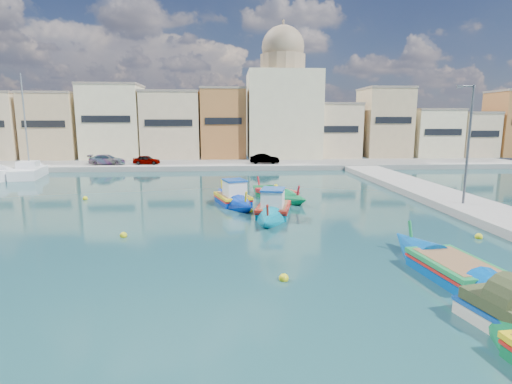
# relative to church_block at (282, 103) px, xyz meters

# --- Properties ---
(ground) EXTENTS (160.00, 160.00, 0.00)m
(ground) POSITION_rel_church_block_xyz_m (-10.00, -40.00, -8.41)
(ground) COLOR #123338
(ground) RESTS_ON ground
(north_quay) EXTENTS (80.00, 8.00, 0.60)m
(north_quay) POSITION_rel_church_block_xyz_m (-10.00, -8.00, -8.11)
(north_quay) COLOR gray
(north_quay) RESTS_ON ground
(north_townhouses) EXTENTS (83.20, 7.87, 10.19)m
(north_townhouses) POSITION_rel_church_block_xyz_m (-3.32, -0.64, -3.41)
(north_townhouses) COLOR beige
(north_townhouses) RESTS_ON ground
(church_block) EXTENTS (10.00, 10.00, 19.10)m
(church_block) POSITION_rel_church_block_xyz_m (0.00, 0.00, 0.00)
(church_block) COLOR beige
(church_block) RESTS_ON ground
(quay_street_lamp) EXTENTS (1.18, 0.16, 8.00)m
(quay_street_lamp) POSITION_rel_church_block_xyz_m (7.44, -34.00, -4.07)
(quay_street_lamp) COLOR #595B60
(quay_street_lamp) RESTS_ON ground
(parked_cars) EXTENTS (23.04, 1.86, 1.21)m
(parked_cars) POSITION_rel_church_block_xyz_m (-15.68, -9.50, -7.22)
(parked_cars) COLOR #4C1919
(parked_cars) RESTS_ON north_quay
(luzzu_turquoise_cabin) EXTENTS (3.62, 8.58, 2.69)m
(luzzu_turquoise_cabin) POSITION_rel_church_block_xyz_m (-4.93, -34.43, -8.08)
(luzzu_turquoise_cabin) COLOR #00819F
(luzzu_turquoise_cabin) RESTS_ON ground
(luzzu_blue_cabin) EXTENTS (4.07, 7.97, 2.75)m
(luzzu_blue_cabin) POSITION_rel_church_block_xyz_m (-7.43, -30.87, -8.07)
(luzzu_blue_cabin) COLOR #002BA8
(luzzu_blue_cabin) RESTS_ON ground
(luzzu_green) EXTENTS (5.10, 7.56, 2.36)m
(luzzu_green) POSITION_rel_church_block_xyz_m (-4.12, -29.10, -8.15)
(luzzu_green) COLOR #0A723A
(luzzu_green) RESTS_ON ground
(luzzu_blue_south) EXTENTS (2.93, 8.84, 2.51)m
(luzzu_blue_south) POSITION_rel_church_block_xyz_m (0.71, -44.93, -8.15)
(luzzu_blue_south) COLOR #0050AB
(luzzu_blue_south) RESTS_ON ground
(tender_near) EXTENTS (2.07, 3.08, 1.40)m
(tender_near) POSITION_rel_church_block_xyz_m (0.15, -48.71, -7.98)
(tender_near) COLOR beige
(tender_near) RESTS_ON ground
(yacht_north) EXTENTS (4.03, 8.79, 11.33)m
(yacht_north) POSITION_rel_church_block_xyz_m (-28.78, -14.31, -7.96)
(yacht_north) COLOR white
(yacht_north) RESTS_ON ground
(mooring_buoys) EXTENTS (23.54, 21.44, 0.36)m
(mooring_buoys) POSITION_rel_church_block_xyz_m (-7.04, -34.84, -8.33)
(mooring_buoys) COLOR yellow
(mooring_buoys) RESTS_ON ground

